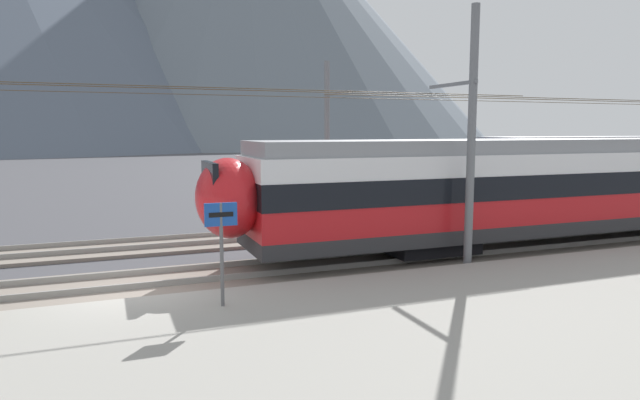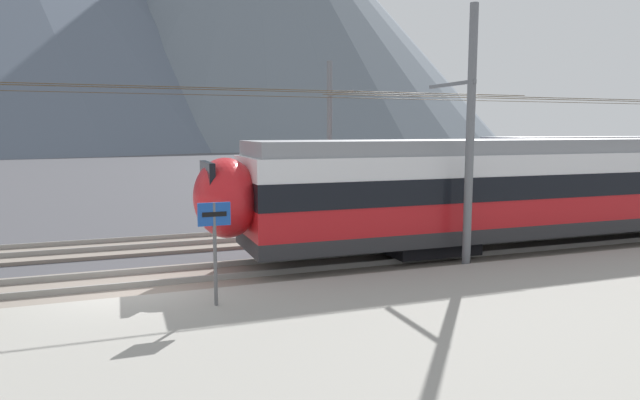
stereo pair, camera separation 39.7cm
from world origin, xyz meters
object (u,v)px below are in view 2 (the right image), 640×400
(train_near_platform, at_px, (634,182))
(catenary_mast_mid, at_px, (467,137))
(catenary_mast_far_side, at_px, (331,139))
(platform_sign, at_px, (215,230))

(train_near_platform, height_order, catenary_mast_mid, catenary_mast_mid)
(train_near_platform, relative_size, catenary_mast_far_side, 0.76)
(catenary_mast_mid, bearing_deg, platform_sign, -166.79)
(train_near_platform, xyz_separation_m, catenary_mast_far_side, (-9.38, 7.16, 1.54))
(catenary_mast_far_side, height_order, platform_sign, catenary_mast_far_side)
(train_near_platform, height_order, catenary_mast_far_side, catenary_mast_far_side)
(train_near_platform, distance_m, catenary_mast_mid, 9.10)
(catenary_mast_mid, bearing_deg, catenary_mast_far_side, 94.13)
(train_near_platform, bearing_deg, platform_sign, -167.29)
(train_near_platform, distance_m, catenary_mast_far_side, 11.91)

